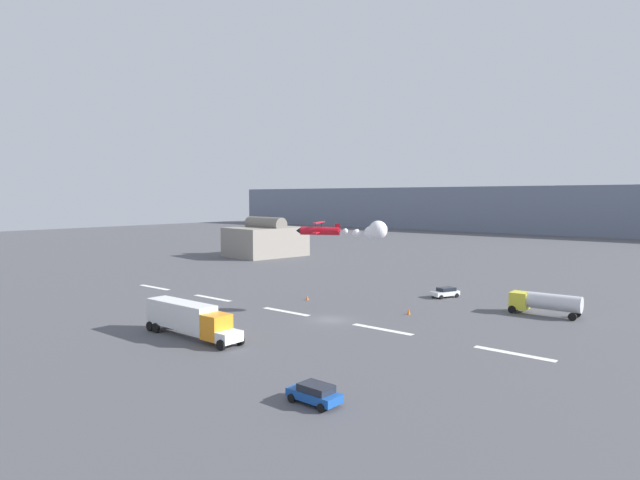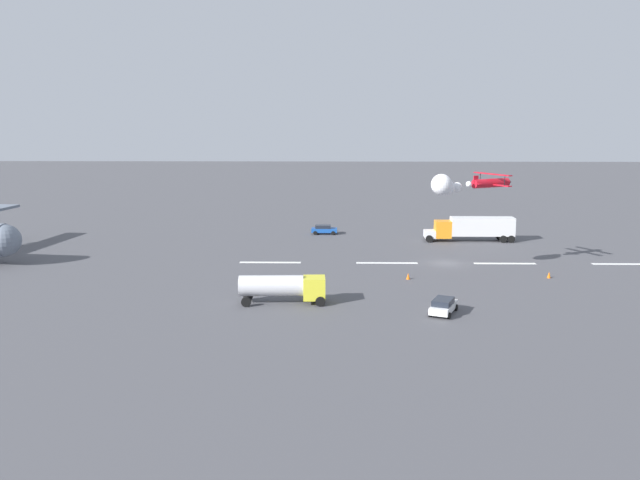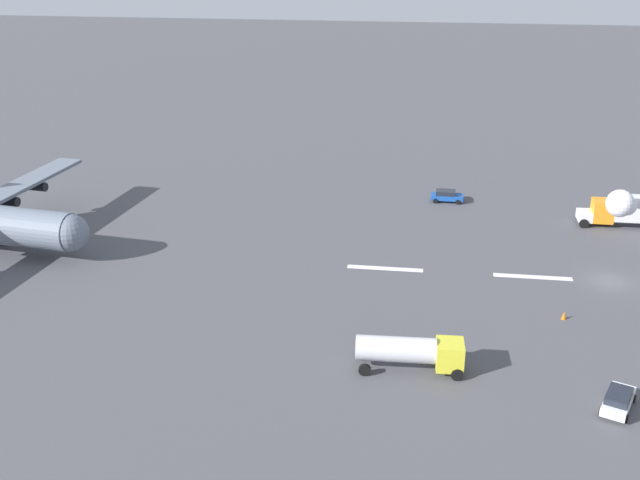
# 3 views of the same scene
# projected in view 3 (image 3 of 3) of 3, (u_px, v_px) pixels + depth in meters

# --- Properties ---
(ground_plane) EXTENTS (440.00, 440.00, 0.00)m
(ground_plane) POSITION_uv_depth(u_px,v_px,m) (609.00, 281.00, 78.34)
(ground_plane) COLOR #4C4C51
(ground_plane) RESTS_ON ground
(runway_stripe_3) EXTENTS (8.00, 0.90, 0.01)m
(runway_stripe_3) POSITION_uv_depth(u_px,v_px,m) (533.00, 277.00, 79.32)
(runway_stripe_3) COLOR white
(runway_stripe_3) RESTS_ON ground
(runway_stripe_4) EXTENTS (8.00, 0.90, 0.01)m
(runway_stripe_4) POSITION_uv_depth(u_px,v_px,m) (385.00, 268.00, 81.27)
(runway_stripe_4) COLOR white
(runway_stripe_4) RESTS_ON ground
(fuel_tanker_truck) EXTENTS (8.77, 3.06, 2.90)m
(fuel_tanker_truck) POSITION_uv_depth(u_px,v_px,m) (411.00, 351.00, 62.22)
(fuel_tanker_truck) COLOR yellow
(fuel_tanker_truck) RESTS_ON ground
(followme_car_yellow) EXTENTS (4.19, 2.08, 1.52)m
(followme_car_yellow) POSITION_uv_depth(u_px,v_px,m) (447.00, 196.00, 100.48)
(followme_car_yellow) COLOR #194CA5
(followme_car_yellow) RESTS_ON ground
(airport_staff_sedan) EXTENTS (3.34, 4.70, 1.52)m
(airport_staff_sedan) POSITION_uv_depth(u_px,v_px,m) (618.00, 400.00, 57.49)
(airport_staff_sedan) COLOR white
(airport_staff_sedan) RESTS_ON ground
(traffic_cone_far) EXTENTS (0.44, 0.44, 0.75)m
(traffic_cone_far) POSITION_uv_depth(u_px,v_px,m) (564.00, 315.00, 70.76)
(traffic_cone_far) COLOR orange
(traffic_cone_far) RESTS_ON ground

